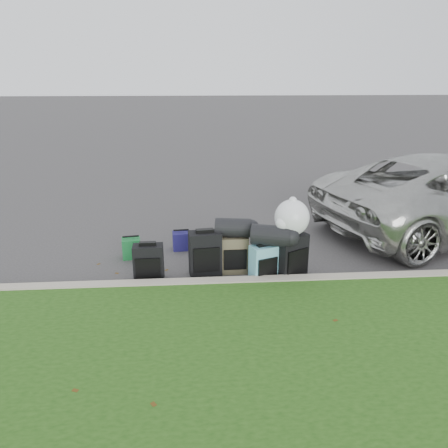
{
  "coord_description": "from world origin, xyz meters",
  "views": [
    {
      "loc": [
        -0.58,
        -6.46,
        2.83
      ],
      "look_at": [
        -0.1,
        0.2,
        0.55
      ],
      "focal_mm": 35.0,
      "sensor_mm": 36.0,
      "label": 1
    }
  ],
  "objects": [
    {
      "name": "trash_bag",
      "position": [
        0.8,
        -0.67,
        0.92
      ],
      "size": [
        0.5,
        0.5,
        0.5
      ],
      "primitive_type": "sphere",
      "color": "white",
      "rests_on": "suitcase_large_black_right"
    },
    {
      "name": "tote_green",
      "position": [
        -1.61,
        0.22,
        0.16
      ],
      "size": [
        0.32,
        0.27,
        0.33
      ],
      "primitive_type": "cube",
      "rotation": [
        0.0,
        0.0,
        0.14
      ],
      "color": "#197232",
      "rests_on": "ground"
    },
    {
      "name": "suitcase_small_black",
      "position": [
        -1.25,
        -0.62,
        0.27
      ],
      "size": [
        0.43,
        0.25,
        0.54
      ],
      "primitive_type": "cube",
      "rotation": [
        0.0,
        0.0,
        0.02
      ],
      "color": "black",
      "rests_on": "ground"
    },
    {
      "name": "duffel_left",
      "position": [
        -0.01,
        -0.43,
        0.71
      ],
      "size": [
        0.56,
        0.36,
        0.28
      ],
      "primitive_type": "cylinder",
      "rotation": [
        0.0,
        1.57,
        -0.16
      ],
      "color": "black",
      "rests_on": "suitcase_olive"
    },
    {
      "name": "suitcase_teal",
      "position": [
        0.4,
        -0.76,
        0.27
      ],
      "size": [
        0.43,
        0.35,
        0.54
      ],
      "primitive_type": "cube",
      "rotation": [
        0.0,
        0.0,
        0.38
      ],
      "color": "teal",
      "rests_on": "ground"
    },
    {
      "name": "ground",
      "position": [
        0.0,
        0.0,
        0.0
      ],
      "size": [
        120.0,
        120.0,
        0.0
      ],
      "primitive_type": "plane",
      "color": "#383535",
      "rests_on": "ground"
    },
    {
      "name": "tote_navy",
      "position": [
        -0.81,
        0.53,
        0.15
      ],
      "size": [
        0.31,
        0.25,
        0.31
      ],
      "primitive_type": "cube",
      "rotation": [
        0.0,
        0.0,
        0.09
      ],
      "color": "navy",
      "rests_on": "ground"
    },
    {
      "name": "suitcase_olive",
      "position": [
        0.01,
        -0.43,
        0.28
      ],
      "size": [
        0.42,
        0.27,
        0.57
      ],
      "primitive_type": "cube",
      "rotation": [
        0.0,
        0.0,
        0.03
      ],
      "color": "#463F2C",
      "rests_on": "ground"
    },
    {
      "name": "curb",
      "position": [
        0.0,
        -1.0,
        0.07
      ],
      "size": [
        120.0,
        0.18,
        0.15
      ],
      "primitive_type": "cube",
      "color": "#9E937F",
      "rests_on": "ground"
    },
    {
      "name": "suitcase_large_black_left",
      "position": [
        -0.43,
        -0.51,
        0.34
      ],
      "size": [
        0.5,
        0.33,
        0.67
      ],
      "primitive_type": "cube",
      "rotation": [
        0.0,
        0.0,
        0.12
      ],
      "color": "black",
      "rests_on": "ground"
    },
    {
      "name": "duffel_right",
      "position": [
        0.49,
        -0.75,
        0.69
      ],
      "size": [
        0.6,
        0.44,
        0.3
      ],
      "primitive_type": "cylinder",
      "rotation": [
        0.0,
        1.57,
        -0.3
      ],
      "color": "black",
      "rests_on": "suitcase_teal"
    },
    {
      "name": "suitcase_large_black_right",
      "position": [
        0.81,
        -0.7,
        0.34
      ],
      "size": [
        0.52,
        0.45,
        0.67
      ],
      "primitive_type": "cube",
      "rotation": [
        0.0,
        0.0,
        0.51
      ],
      "color": "black",
      "rests_on": "ground"
    }
  ]
}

